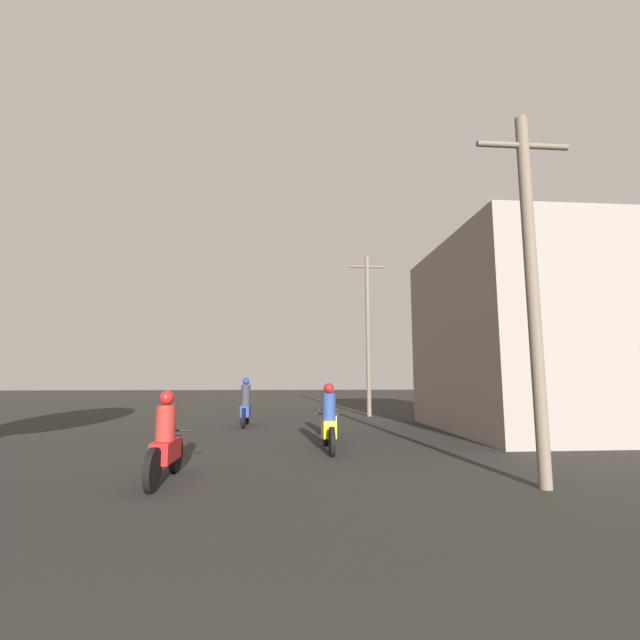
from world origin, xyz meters
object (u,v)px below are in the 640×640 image
motorcycle_white (330,416)px  building_right_near (524,336)px  motorcycle_blue (246,407)px  utility_pole_far (368,331)px  motorcycle_yellow (329,423)px  utility_pole_near (532,283)px  motorcycle_red (166,444)px

motorcycle_white → building_right_near: (6.45, 0.85, 2.44)m
motorcycle_blue → building_right_near: size_ratio=0.28×
utility_pole_far → motorcycle_yellow: bearing=-106.9°
motorcycle_white → utility_pole_far: bearing=79.4°
utility_pole_near → motorcycle_red: bearing=171.3°
motorcycle_red → building_right_near: 11.57m
motorcycle_red → motorcycle_blue: bearing=84.4°
motorcycle_blue → motorcycle_red: bearing=-99.4°
motorcycle_yellow → utility_pole_near: size_ratio=0.35×
motorcycle_blue → motorcycle_white: bearing=-53.6°
motorcycle_red → motorcycle_yellow: bearing=41.5°
motorcycle_blue → utility_pole_far: (5.06, 3.51, 3.12)m
utility_pole_near → building_right_near: bearing=61.1°
motorcycle_white → building_right_near: size_ratio=0.27×
motorcycle_yellow → utility_pole_far: bearing=68.1°
motorcycle_red → building_right_near: bearing=29.5°
motorcycle_yellow → motorcycle_white: size_ratio=1.11×
motorcycle_blue → utility_pole_near: bearing=-64.2°
motorcycle_red → utility_pole_near: (5.94, -0.91, 2.61)m
motorcycle_white → utility_pole_near: utility_pole_near is taller
utility_pole_near → utility_pole_far: 12.42m
motorcycle_red → utility_pole_near: bearing=-10.3°
motorcycle_yellow → motorcycle_blue: (-2.42, 5.20, 0.03)m
motorcycle_yellow → motorcycle_blue: bearing=110.0°
utility_pole_far → building_right_near: bearing=-54.3°
motorcycle_blue → building_right_near: bearing=-18.6°
utility_pole_near → motorcycle_yellow: bearing=128.8°
motorcycle_yellow → motorcycle_red: bearing=-141.9°
building_right_near → utility_pole_far: (-4.06, 5.64, 0.75)m
motorcycle_blue → building_right_near: building_right_near is taller
motorcycle_yellow → utility_pole_near: bearing=-56.2°
motorcycle_yellow → utility_pole_far: size_ratio=0.29×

